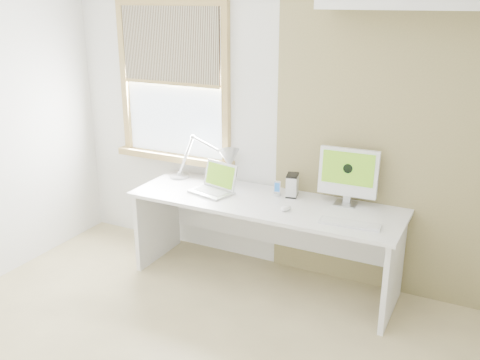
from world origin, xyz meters
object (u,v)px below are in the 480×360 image
Objects in this scene: desk at (267,221)px; laptop at (215,185)px; imac at (348,173)px; desk_lamp at (219,160)px; external_drive at (292,185)px.

desk is 0.53m from laptop.
laptop is at bearing -168.33° from imac.
laptop is 1.10m from imac.
laptop is at bearing -71.49° from desk_lamp.
laptop is 0.64m from external_drive.
desk_lamp is 0.69m from external_drive.
external_drive is at bearing -0.42° from desk_lamp.
imac is (0.60, 0.17, 0.45)m from desk.
laptop reaches higher than desk.
desk is 3.01× the size of desk_lamp.
desk_lamp is at bearing 179.58° from external_drive.
laptop is 0.85× the size of imac.
external_drive is at bearing -176.91° from imac.
external_drive is (0.68, -0.00, -0.12)m from desk_lamp.
desk is 5.65× the size of laptop.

